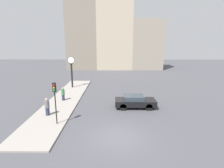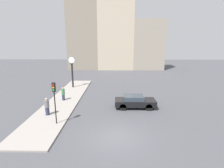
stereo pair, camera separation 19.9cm
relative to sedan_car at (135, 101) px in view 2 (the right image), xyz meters
The scene contains 8 objects.
ground_plane 6.33m from the sedan_car, 108.14° to the right, with size 120.00×120.00×0.00m, color #47474C.
sidewalk_corner 8.53m from the sedan_car, 163.52° to the left, with size 3.56×20.79×0.13m, color gray.
building_row 29.36m from the sedan_car, 96.19° to the left, with size 24.14×5.00×19.32m.
sedan_car is the anchor object (origin of this frame).
traffic_light_near 8.41m from the sedan_car, 149.76° to the right, with size 0.26×0.24×3.55m.
street_clock 11.99m from the sedan_car, 136.35° to the left, with size 1.04×0.33×4.67m.
pedestrian_green_hoodie 8.47m from the sedan_car, 166.37° to the left, with size 0.40×0.40×1.56m.
pedestrian_grey_jacket 8.81m from the sedan_car, 164.54° to the right, with size 0.44×0.44×1.68m.
Camera 2 is at (-0.14, -11.68, 6.82)m, focal length 28.00 mm.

